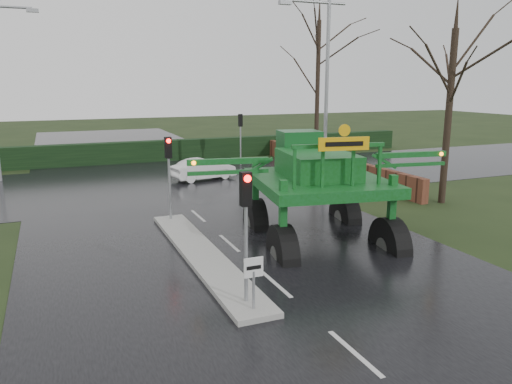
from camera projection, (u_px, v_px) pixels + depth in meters
name	position (u px, v px, depth m)	size (l,w,h in m)	color
ground	(276.00, 285.00, 14.21)	(140.00, 140.00, 0.00)	black
road_main	(186.00, 206.00, 23.23)	(14.00, 80.00, 0.02)	black
road_cross	(160.00, 182.00, 28.65)	(80.00, 12.00, 0.02)	black
median_island	(202.00, 255.00, 16.42)	(1.20, 10.00, 0.16)	gray
hedge_row	(136.00, 152.00, 35.71)	(44.00, 0.90, 1.50)	black
brick_wall	(320.00, 161.00, 32.44)	(0.40, 20.00, 1.20)	#592D1E
keep_left_sign	(254.00, 275.00, 12.15)	(0.50, 0.07, 1.35)	gray
traffic_signal_near	(246.00, 209.00, 12.26)	(0.26, 0.33, 3.52)	gray
traffic_signal_mid	(169.00, 160.00, 19.93)	(0.26, 0.33, 3.52)	gray
traffic_signal_far	(240.00, 128.00, 34.13)	(0.26, 0.33, 3.52)	gray
street_light_right	(322.00, 76.00, 26.81)	(3.85, 0.30, 10.00)	gray
tree_right_near	(450.00, 92.00, 22.80)	(5.60, 5.60, 9.64)	black
tree_right_far	(318.00, 70.00, 36.61)	(7.00, 7.00, 12.05)	black
crop_sprayer	(281.00, 179.00, 16.18)	(9.61, 6.67, 5.42)	black
white_sedan	(204.00, 180.00, 29.43)	(1.33, 3.82, 1.26)	white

